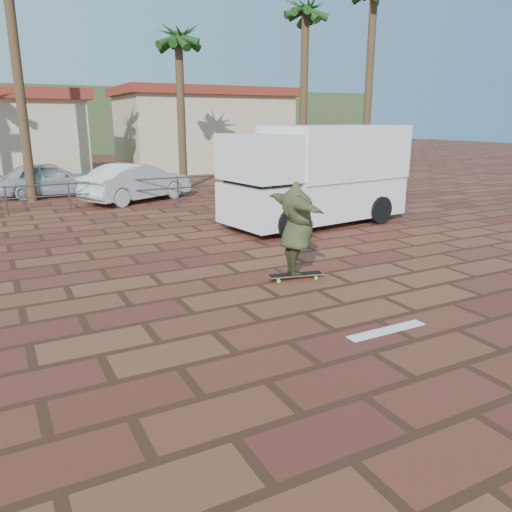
{
  "coord_description": "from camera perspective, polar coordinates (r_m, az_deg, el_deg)",
  "views": [
    {
      "loc": [
        -4.35,
        -6.48,
        3.11
      ],
      "look_at": [
        -0.42,
        0.96,
        0.8
      ],
      "focal_mm": 35.0,
      "sensor_mm": 36.0,
      "label": 1
    }
  ],
  "objects": [
    {
      "name": "palm_right",
      "position": [
        24.85,
        5.69,
        25.63
      ],
      "size": [
        2.4,
        2.4,
        9.05
      ],
      "color": "brown",
      "rests_on": "ground"
    },
    {
      "name": "paint_stripe",
      "position": [
        7.94,
        14.73,
        -8.22
      ],
      "size": [
        1.4,
        0.22,
        0.01
      ],
      "primitive_type": "cube",
      "color": "white",
      "rests_on": "ground"
    },
    {
      "name": "street_sign",
      "position": [
        20.93,
        10.09,
        10.73
      ],
      "size": [
        0.43,
        0.16,
        2.17
      ],
      "rotation": [
        0.0,
        0.0,
        -0.29
      ],
      "color": "gray",
      "rests_on": "ground"
    },
    {
      "name": "guardrail",
      "position": [
        19.14,
        -14.64,
        7.55
      ],
      "size": [
        24.06,
        0.06,
        1.0
      ],
      "color": "#47494F",
      "rests_on": "ground"
    },
    {
      "name": "building_east",
      "position": [
        32.89,
        -6.01,
        14.25
      ],
      "size": [
        10.6,
        6.6,
        5.0
      ],
      "color": "beige",
      "rests_on": "ground"
    },
    {
      "name": "campervan",
      "position": [
        15.34,
        6.95,
        9.38
      ],
      "size": [
        5.93,
        3.1,
        2.94
      ],
      "rotation": [
        0.0,
        0.0,
        0.13
      ],
      "color": "silver",
      "rests_on": "ground"
    },
    {
      "name": "car_silver",
      "position": [
        22.7,
        -22.56,
        8.13
      ],
      "size": [
        4.31,
        1.92,
        1.44
      ],
      "primitive_type": "imported",
      "rotation": [
        0.0,
        0.0,
        1.63
      ],
      "color": "#B3B6BB",
      "rests_on": "ground"
    },
    {
      "name": "palm_center",
      "position": [
        23.56,
        -8.86,
        23.09
      ],
      "size": [
        2.4,
        2.4,
        7.75
      ],
      "color": "brown",
      "rests_on": "ground"
    },
    {
      "name": "hill_front",
      "position": [
        56.64,
        -24.24,
        13.92
      ],
      "size": [
        70.0,
        18.0,
        6.0
      ],
      "primitive_type": "cube",
      "color": "#384C28",
      "rests_on": "ground"
    },
    {
      "name": "car_white",
      "position": [
        20.26,
        -13.44,
        8.2
      ],
      "size": [
        4.72,
        3.39,
        1.48
      ],
      "primitive_type": "imported",
      "rotation": [
        0.0,
        0.0,
        2.03
      ],
      "color": "silver",
      "rests_on": "ground"
    },
    {
      "name": "skateboarder",
      "position": [
        9.81,
        4.68,
        3.12
      ],
      "size": [
        0.94,
        2.35,
        1.86
      ],
      "primitive_type": "imported",
      "rotation": [
        0.0,
        0.0,
        1.43
      ],
      "color": "#3B3F22",
      "rests_on": "longboard"
    },
    {
      "name": "ground",
      "position": [
        8.4,
        5.62,
        -6.46
      ],
      "size": [
        120.0,
        120.0,
        0.0
      ],
      "primitive_type": "plane",
      "color": "brown",
      "rests_on": "ground"
    },
    {
      "name": "longboard",
      "position": [
        10.05,
        4.56,
        -2.18
      ],
      "size": [
        1.17,
        0.5,
        0.11
      ],
      "rotation": [
        0.0,
        0.0,
        -0.23
      ],
      "color": "olive",
      "rests_on": "ground"
    }
  ]
}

